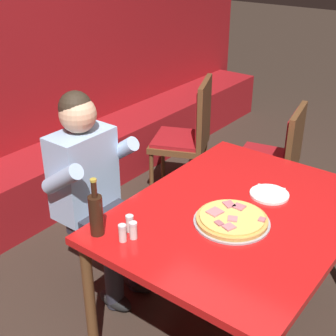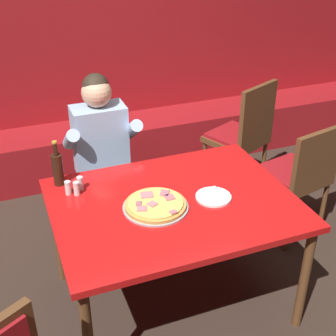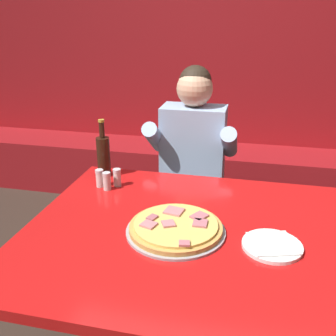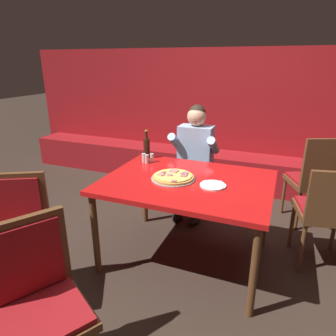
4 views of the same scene
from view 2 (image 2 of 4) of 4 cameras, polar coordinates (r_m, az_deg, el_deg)
ground_plane at (r=3.21m, az=0.60°, el=-15.66°), size 24.00×24.00×0.00m
booth_wall_panel at (r=4.56m, az=-9.70°, el=12.24°), size 6.80×0.16×1.90m
booth_bench at (r=4.53m, az=-8.06°, el=2.43°), size 6.46×0.48×0.46m
main_dining_table at (r=2.75m, az=0.67°, el=-5.33°), size 1.40×1.06×0.77m
pizza at (r=2.65m, az=-1.53°, el=-4.52°), size 0.37×0.37×0.05m
plate_white_paper at (r=2.75m, az=5.56°, el=-3.50°), size 0.21×0.21×0.02m
beer_bottle at (r=2.90m, az=-13.29°, el=-0.04°), size 0.07×0.07×0.29m
shaker_parmesan at (r=2.82m, az=-12.09°, el=-2.45°), size 0.04×0.04×0.09m
shaker_red_pepper_flakes at (r=2.85m, az=-10.65°, el=-1.91°), size 0.04×0.04×0.09m
shaker_oregano at (r=2.80m, az=-11.08°, el=-2.53°), size 0.04×0.04×0.09m
diner_seated_blue_shirt at (r=3.39m, az=-7.83°, el=1.68°), size 0.53×0.53×1.27m
dining_chair_side_aisle at (r=4.07m, az=9.29°, el=4.53°), size 0.58×0.58×1.01m
dining_chair_near_right at (r=3.56m, az=15.81°, el=-0.43°), size 0.52×0.52×0.94m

